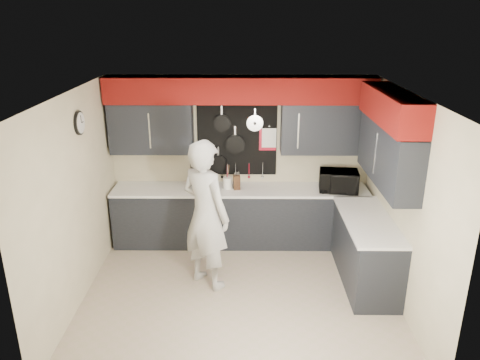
{
  "coord_description": "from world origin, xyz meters",
  "views": [
    {
      "loc": [
        0.06,
        -5.24,
        3.49
      ],
      "look_at": [
        0.01,
        0.5,
        1.4
      ],
      "focal_mm": 35.0,
      "sensor_mm": 36.0,
      "label": 1
    }
  ],
  "objects_px": {
    "microwave": "(338,181)",
    "utensil_crock": "(227,183)",
    "person": "(206,215)",
    "coffee_maker": "(198,176)",
    "knife_block": "(237,182)"
  },
  "relations": [
    {
      "from": "knife_block",
      "to": "person",
      "type": "relative_size",
      "value": 0.11
    },
    {
      "from": "microwave",
      "to": "coffee_maker",
      "type": "bearing_deg",
      "value": -176.43
    },
    {
      "from": "knife_block",
      "to": "utensil_crock",
      "type": "height_order",
      "value": "knife_block"
    },
    {
      "from": "coffee_maker",
      "to": "person",
      "type": "relative_size",
      "value": 0.18
    },
    {
      "from": "microwave",
      "to": "utensil_crock",
      "type": "height_order",
      "value": "microwave"
    },
    {
      "from": "microwave",
      "to": "knife_block",
      "type": "relative_size",
      "value": 2.58
    },
    {
      "from": "utensil_crock",
      "to": "knife_block",
      "type": "bearing_deg",
      "value": -13.97
    },
    {
      "from": "utensil_crock",
      "to": "coffee_maker",
      "type": "height_order",
      "value": "coffee_maker"
    },
    {
      "from": "microwave",
      "to": "coffee_maker",
      "type": "distance_m",
      "value": 2.13
    },
    {
      "from": "person",
      "to": "microwave",
      "type": "bearing_deg",
      "value": -111.22
    },
    {
      "from": "microwave",
      "to": "utensil_crock",
      "type": "xyz_separation_m",
      "value": [
        -1.67,
        0.09,
        -0.07
      ]
    },
    {
      "from": "microwave",
      "to": "knife_block",
      "type": "distance_m",
      "value": 1.53
    },
    {
      "from": "microwave",
      "to": "coffee_maker",
      "type": "xyz_separation_m",
      "value": [
        -2.12,
        0.11,
        0.03
      ]
    },
    {
      "from": "microwave",
      "to": "utensil_crock",
      "type": "relative_size",
      "value": 3.29
    },
    {
      "from": "utensil_crock",
      "to": "person",
      "type": "relative_size",
      "value": 0.09
    }
  ]
}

